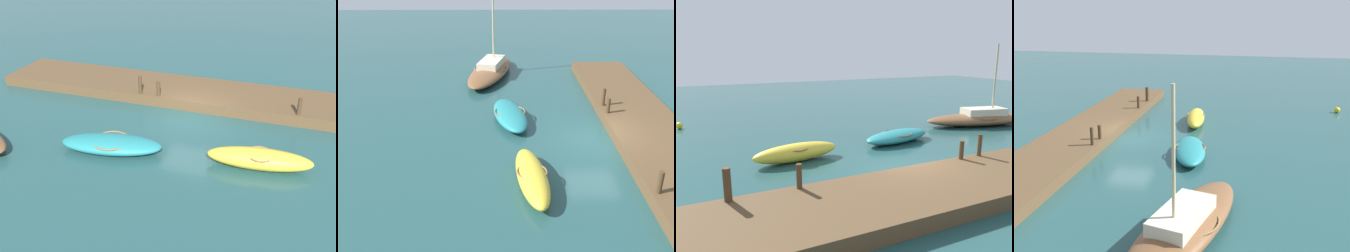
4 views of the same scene
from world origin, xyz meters
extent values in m
plane|color=#234C4C|center=(0.00, 0.00, 0.00)|extent=(84.00, 84.00, 0.00)
cube|color=brown|center=(0.00, -2.60, 0.28)|extent=(23.57, 3.70, 0.56)
ellipsoid|color=gold|center=(-3.86, 3.38, 0.42)|extent=(4.27, 1.57, 0.83)
torus|color=olive|center=(-3.86, 3.38, 0.64)|extent=(1.31, 1.31, 0.07)
ellipsoid|color=teal|center=(2.30, 4.11, 0.33)|extent=(4.60, 2.38, 0.67)
torus|color=olive|center=(2.30, 4.11, 0.52)|extent=(1.93, 1.93, 0.07)
ellipsoid|color=brown|center=(9.98, 5.35, 0.40)|extent=(8.09, 4.06, 0.80)
torus|color=olive|center=(9.98, 5.35, 0.62)|extent=(2.85, 2.85, 0.07)
cube|color=beige|center=(10.24, 5.28, 0.91)|extent=(3.10, 1.99, 0.54)
cylinder|color=#C6B284|center=(10.86, 5.13, 3.07)|extent=(0.12, 0.12, 4.85)
cylinder|color=#47331E|center=(-7.42, -1.00, 1.09)|extent=(0.24, 0.24, 1.07)
cylinder|color=#47331E|center=(-5.15, -1.00, 0.98)|extent=(0.19, 0.19, 0.85)
cylinder|color=#47331E|center=(2.02, -1.00, 0.95)|extent=(0.20, 0.20, 0.79)
cylinder|color=#47331E|center=(3.06, -1.00, 1.04)|extent=(0.18, 0.18, 0.96)
sphere|color=yellow|center=(-8.78, 13.07, 0.21)|extent=(0.43, 0.43, 0.43)
camera|label=1|loc=(-4.61, 16.85, 8.75)|focal=41.36mm
camera|label=2|loc=(-16.29, 4.50, 8.42)|focal=40.84mm
camera|label=3|loc=(-8.38, -11.15, 5.07)|focal=36.05mm
camera|label=4|loc=(22.45, 7.73, 7.72)|focal=44.43mm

